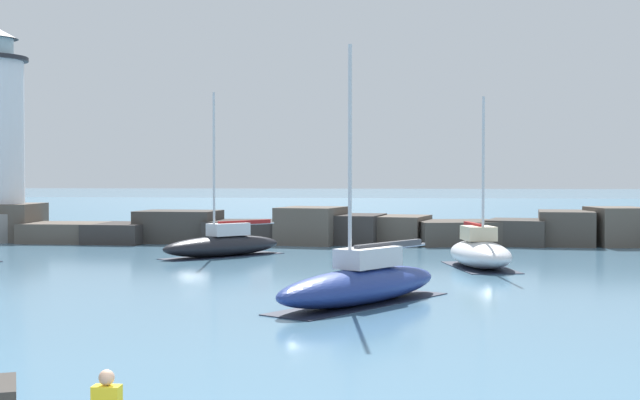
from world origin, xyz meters
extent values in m
cube|color=teal|center=(0.00, 104.24, 0.00)|extent=(400.00, 116.00, 0.01)
cube|color=brown|center=(-22.77, 44.48, 1.19)|extent=(4.03, 4.87, 2.38)
cube|color=brown|center=(-18.69, 43.67, 0.61)|extent=(4.81, 4.15, 1.22)
cube|color=#383330|center=(-15.03, 43.67, 0.61)|extent=(3.87, 4.93, 1.21)
cube|color=#423D38|center=(-11.58, 44.32, 0.99)|extent=(5.04, 4.10, 1.98)
cube|color=#383330|center=(-7.37, 44.34, 0.69)|extent=(5.28, 4.85, 1.39)
cube|color=brown|center=(-3.18, 43.80, 1.12)|extent=(4.27, 4.76, 2.25)
cube|color=#383330|center=(-0.54, 44.58, 0.89)|extent=(3.81, 5.02, 1.77)
cube|color=brown|center=(2.36, 44.99, 0.85)|extent=(3.74, 4.82, 1.69)
cube|color=#4C443D|center=(5.67, 44.37, 0.72)|extent=(5.76, 5.44, 1.43)
cube|color=#423D38|center=(9.35, 44.41, 0.77)|extent=(4.33, 4.82, 1.53)
cube|color=#4C443D|center=(12.17, 44.77, 1.02)|extent=(3.74, 5.14, 2.05)
cube|color=brown|center=(15.13, 44.31, 1.14)|extent=(3.56, 4.26, 2.29)
ellipsoid|color=white|center=(6.02, 30.43, 0.61)|extent=(3.44, 6.21, 1.22)
cube|color=black|center=(6.02, 30.43, 0.01)|extent=(3.33, 5.91, 0.03)
cube|color=beige|center=(5.97, 30.72, 1.54)|extent=(1.60, 1.98, 0.64)
cylinder|color=silver|center=(6.11, 30.00, 4.44)|extent=(0.12, 0.12, 6.44)
cylinder|color=#BCBCC1|center=(5.79, 31.58, 1.77)|extent=(0.74, 3.18, 0.10)
cube|color=maroon|center=(5.79, 31.58, 1.87)|extent=(0.74, 2.73, 0.20)
ellipsoid|color=black|center=(-6.73, 34.84, 0.53)|extent=(6.05, 6.61, 1.06)
cube|color=black|center=(-6.73, 34.84, 0.01)|extent=(5.79, 6.32, 0.03)
cube|color=silver|center=(-6.49, 35.11, 1.38)|extent=(2.15, 2.27, 0.64)
cylinder|color=silver|center=(-7.08, 34.43, 4.72)|extent=(0.12, 0.12, 7.33)
cylinder|color=#BCBCC1|center=(-5.78, 35.93, 1.61)|extent=(2.67, 3.07, 0.10)
cube|color=maroon|center=(-5.78, 35.93, 1.71)|extent=(2.36, 2.69, 0.20)
ellipsoid|color=navy|center=(1.36, 18.48, 0.58)|extent=(5.97, 7.86, 1.15)
cube|color=black|center=(1.36, 18.48, 0.01)|extent=(5.72, 7.50, 0.03)
cube|color=silver|center=(1.57, 18.82, 1.47)|extent=(2.20, 2.62, 0.64)
cylinder|color=silver|center=(1.03, 17.97, 4.71)|extent=(0.12, 0.12, 7.11)
cylinder|color=#BCBCC1|center=(2.22, 19.84, 1.70)|extent=(2.46, 3.80, 0.10)
cube|color=#4C4C51|center=(2.22, 19.84, 1.80)|extent=(2.19, 3.29, 0.20)
sphere|color=tan|center=(-0.93, 1.08, 1.48)|extent=(0.21, 0.21, 0.21)
camera|label=1|loc=(3.04, -10.06, 4.09)|focal=50.00mm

